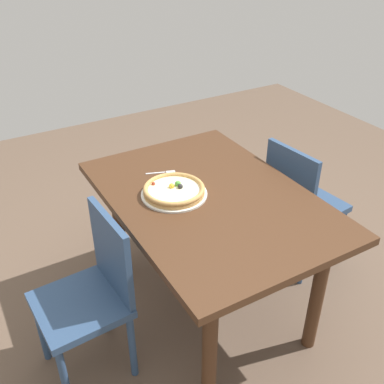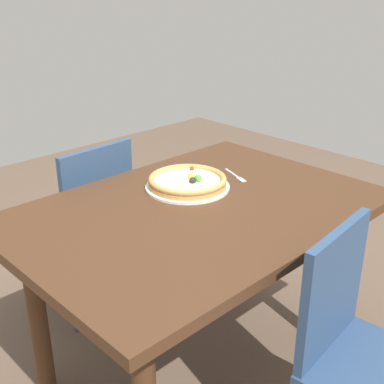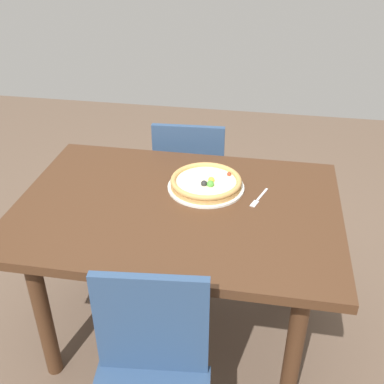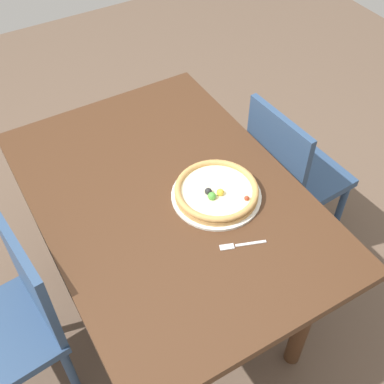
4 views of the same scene
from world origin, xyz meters
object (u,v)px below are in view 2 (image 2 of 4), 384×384
pizza (188,181)px  plate (187,187)px  chair_near (86,221)px  dining_table (197,231)px  fork (236,176)px  chair_far (362,354)px

pizza → plate: bearing=-38.5°
chair_near → plate: bearing=-76.3°
dining_table → pizza: bearing=-122.9°
plate → chair_near: bearing=-73.1°
dining_table → chair_near: chair_near is taller
plate → pizza: size_ratio=1.08×
chair_near → plate: (-0.16, 0.53, 0.29)m
plate → fork: (-0.24, 0.06, -0.00)m
plate → pizza: 0.03m
plate → pizza: bearing=141.5°
dining_table → pizza: pizza is taller
chair_near → pizza: bearing=-76.3°
chair_near → pizza: 0.64m
chair_near → fork: size_ratio=5.45×
chair_far → pizza: chair_far is taller
chair_near → dining_table: bearing=-88.0°
dining_table → chair_near: 0.71m
chair_far → pizza: (-0.06, -0.84, 0.32)m
chair_near → pizza: size_ratio=2.77×
fork → chair_near: bearing=-126.0°
chair_near → pizza: chair_near is taller
plate → pizza: pizza is taller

